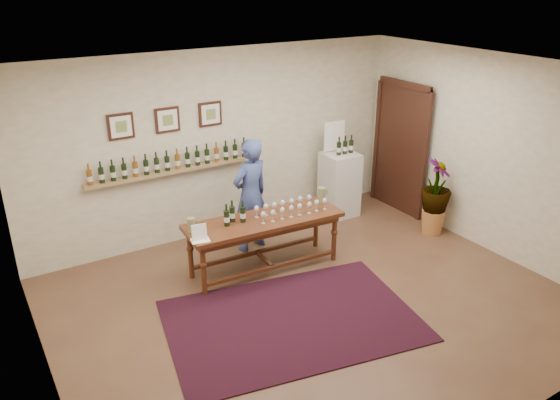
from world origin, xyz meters
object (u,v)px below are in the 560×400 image
potted_plant (435,197)px  tasting_table (264,226)px  display_pedestal (339,184)px  person (251,195)px

potted_plant → tasting_table: bearing=171.6°
display_pedestal → potted_plant: size_ratio=1.02×
tasting_table → potted_plant: bearing=-4.8°
tasting_table → person: 0.68m
tasting_table → display_pedestal: 2.19m
person → potted_plant: bearing=145.8°
potted_plant → person: 2.84m
display_pedestal → potted_plant: (0.80, -1.35, 0.08)m
tasting_table → potted_plant: potted_plant is taller
display_pedestal → person: 1.88m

